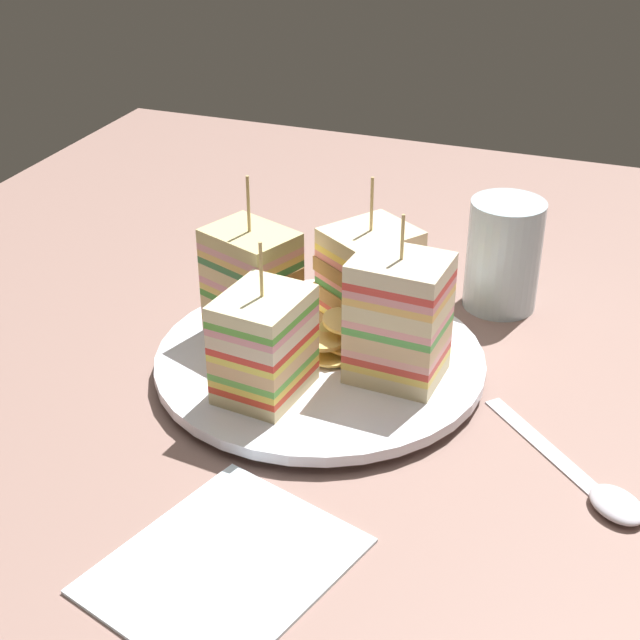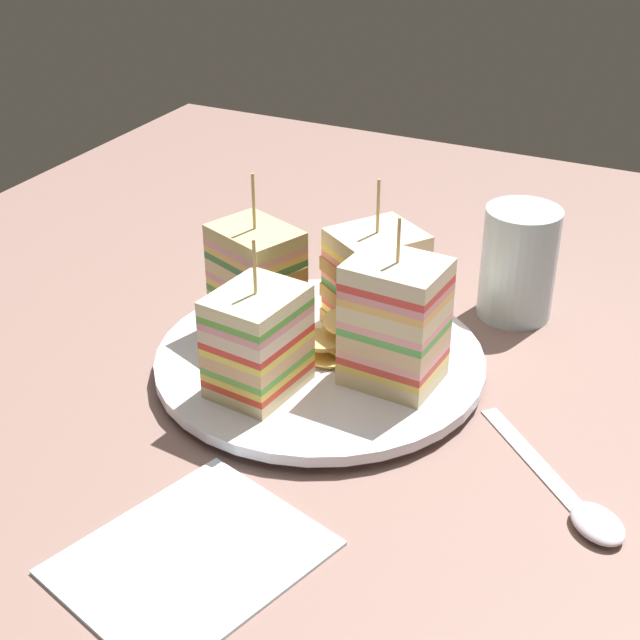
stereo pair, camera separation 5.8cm
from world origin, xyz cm
name	(u,v)px [view 2 (the right image)]	position (x,y,z in cm)	size (l,w,h in cm)	color
ground_plane	(320,382)	(0.00, 0.00, -0.90)	(108.01, 94.45, 1.80)	#89695F
plate	(320,361)	(0.00, 0.00, 0.91)	(24.69, 24.69, 1.51)	white
sandwich_wedge_0	(258,342)	(5.78, -1.92, 5.27)	(7.06, 5.93, 11.50)	beige
sandwich_wedge_1	(394,323)	(0.64, 6.06, 6.13)	(5.65, 6.81, 12.54)	beige
sandwich_wedge_2	(375,281)	(-5.79, 1.87, 5.50)	(8.49, 8.24, 12.25)	beige
sandwich_wedge_3	(257,281)	(-1.24, -5.96, 5.80)	(6.86, 7.81, 12.92)	beige
chip_pile	(339,339)	(-0.98, 1.08, 2.68)	(7.83, 6.16, 2.89)	#EACA67
spoon	(580,506)	(7.08, 21.15, 0.41)	(11.78, 12.23, 1.00)	silver
napkin	(191,556)	(20.96, 2.12, 0.25)	(13.90, 11.46, 0.50)	white
drinking_glass	(518,271)	(-15.24, 10.57, 4.00)	(6.15, 6.15, 9.43)	silver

